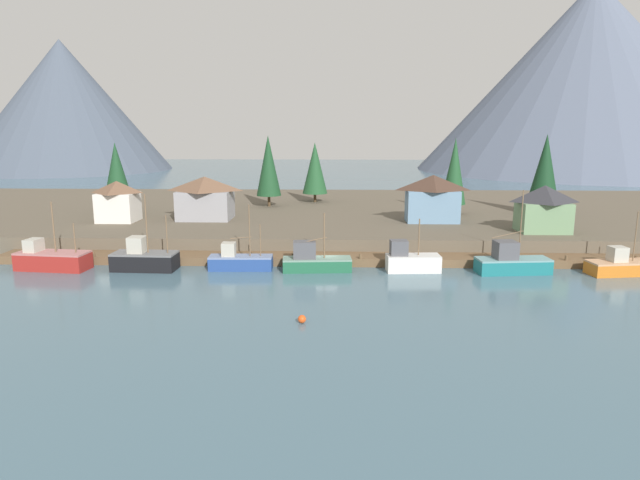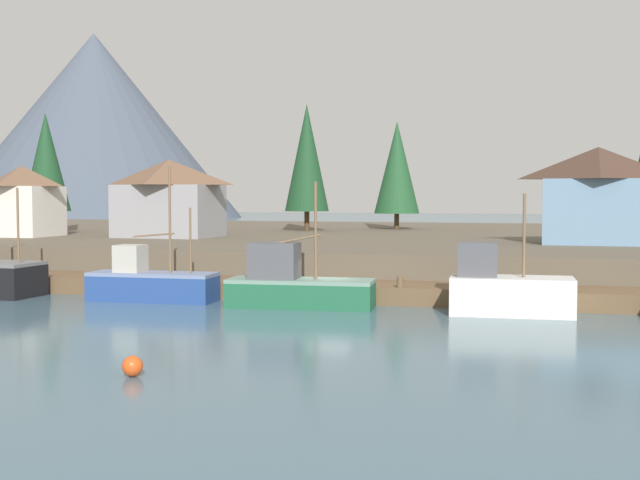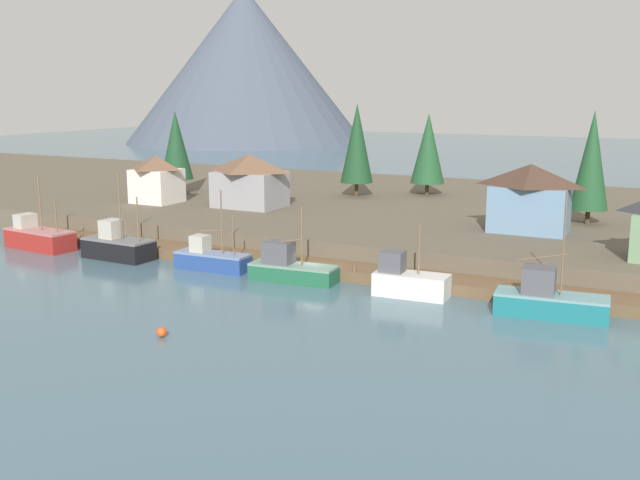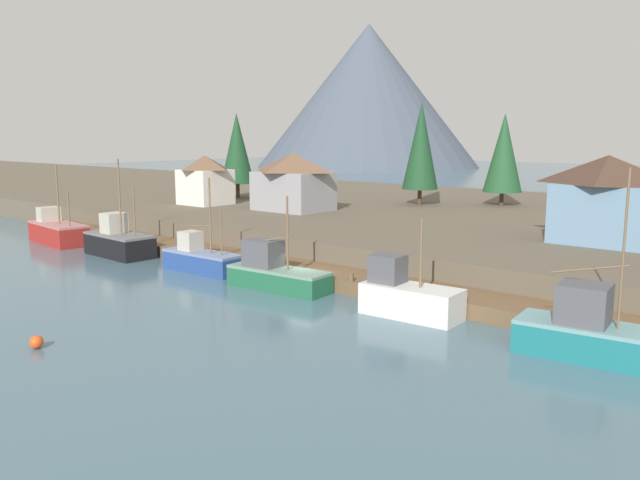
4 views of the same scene
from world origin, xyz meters
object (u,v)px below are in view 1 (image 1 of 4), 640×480
(conifer_mid_left, at_px, (454,171))
(house_white, at_px, (118,201))
(fishing_boat_orange, at_px, (624,266))
(conifer_near_right, at_px, (268,166))
(fishing_boat_green, at_px, (314,261))
(house_green, at_px, (544,208))
(channel_buoy, at_px, (302,319))
(fishing_boat_blue, at_px, (240,261))
(fishing_boat_black, at_px, (144,259))
(fishing_boat_red, at_px, (52,259))
(conifer_mid_right, at_px, (545,170))
(house_blue, at_px, (433,198))
(conifer_back_left, at_px, (315,168))
(fishing_boat_teal, at_px, (511,262))
(conifer_near_left, at_px, (117,172))
(fishing_boat_white, at_px, (411,261))
(house_grey, at_px, (205,197))

(conifer_mid_left, bearing_deg, house_white, -170.16)
(fishing_boat_orange, height_order, conifer_near_right, conifer_near_right)
(fishing_boat_green, relative_size, house_green, 1.20)
(fishing_boat_green, bearing_deg, channel_buoy, -95.24)
(fishing_boat_blue, distance_m, fishing_boat_green, 8.70)
(fishing_boat_black, bearing_deg, conifer_mid_left, 36.17)
(fishing_boat_red, height_order, conifer_mid_right, conifer_mid_right)
(house_blue, bearing_deg, fishing_boat_black, -151.59)
(house_blue, bearing_deg, conifer_mid_left, 59.54)
(fishing_boat_black, height_order, house_blue, house_blue)
(house_green, bearing_deg, fishing_boat_blue, -163.23)
(house_white, bearing_deg, house_green, -6.17)
(house_white, height_order, conifer_mid_left, conifer_mid_left)
(house_white, distance_m, channel_buoy, 46.80)
(house_white, relative_size, conifer_back_left, 0.54)
(fishing_boat_blue, relative_size, fishing_boat_teal, 0.81)
(fishing_boat_blue, xyz_separation_m, conifer_near_left, (-24.40, 26.43, 8.13))
(fishing_boat_teal, bearing_deg, fishing_boat_orange, -6.64)
(fishing_boat_red, height_order, channel_buoy, fishing_boat_red)
(fishing_boat_teal, height_order, fishing_boat_orange, fishing_boat_teal)
(fishing_boat_blue, relative_size, conifer_near_right, 0.62)
(fishing_boat_green, xyz_separation_m, conifer_mid_right, (35.45, 27.33, 8.41))
(conifer_mid_left, bearing_deg, fishing_boat_orange, -63.83)
(fishing_boat_black, xyz_separation_m, house_blue, (36.31, 19.65, 4.76))
(fishing_boat_black, height_order, conifer_mid_left, conifer_mid_left)
(fishing_boat_blue, distance_m, conifer_mid_right, 52.44)
(conifer_mid_right, relative_size, channel_buoy, 18.15)
(fishing_boat_red, xyz_separation_m, house_green, (60.58, 12.38, 4.48))
(house_green, xyz_separation_m, house_white, (-59.95, 6.48, -0.12))
(house_green, height_order, house_blue, house_blue)
(fishing_boat_teal, bearing_deg, conifer_mid_right, 58.70)
(house_white, xyz_separation_m, conifer_back_left, (28.28, 22.49, 3.26))
(fishing_boat_black, bearing_deg, house_white, 120.83)
(fishing_boat_green, xyz_separation_m, fishing_boat_teal, (22.39, -0.27, 0.07))
(fishing_boat_red, height_order, fishing_boat_black, fishing_boat_black)
(fishing_boat_red, relative_size, channel_buoy, 12.08)
(house_green, xyz_separation_m, conifer_near_right, (-39.54, 22.97, 3.96))
(fishing_boat_orange, height_order, conifer_back_left, conifer_back_left)
(house_green, bearing_deg, conifer_mid_left, 119.98)
(fishing_boat_green, relative_size, fishing_boat_orange, 0.94)
(fishing_boat_white, relative_size, conifer_near_right, 0.50)
(fishing_boat_orange, xyz_separation_m, channel_buoy, (-35.15, -16.97, -0.62))
(house_green, relative_size, channel_buoy, 9.57)
(fishing_boat_red, bearing_deg, fishing_boat_teal, 6.04)
(house_white, bearing_deg, house_grey, 10.73)
(fishing_boat_white, xyz_separation_m, conifer_near_right, (-20.57, 34.85, 8.38))
(fishing_boat_white, distance_m, conifer_near_right, 41.32)
(house_grey, xyz_separation_m, conifer_near_right, (7.93, 14.13, 3.83))
(house_white, relative_size, channel_buoy, 8.57)
(house_blue, xyz_separation_m, house_white, (-46.47, -0.99, -0.48))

